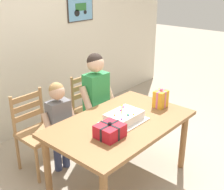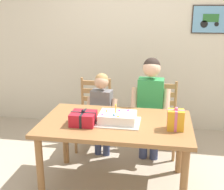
{
  "view_description": "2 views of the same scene",
  "coord_description": "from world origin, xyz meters",
  "px_view_note": "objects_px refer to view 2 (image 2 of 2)",
  "views": [
    {
      "loc": [
        -2.07,
        -1.71,
        2.11
      ],
      "look_at": [
        -0.01,
        0.11,
        1.0
      ],
      "focal_mm": 47.1,
      "sensor_mm": 36.0,
      "label": 1
    },
    {
      "loc": [
        0.43,
        -2.77,
        1.85
      ],
      "look_at": [
        -0.06,
        0.15,
        0.96
      ],
      "focal_mm": 48.02,
      "sensor_mm": 36.0,
      "label": 2
    }
  ],
  "objects_px": {
    "child_younger": "(102,107)",
    "child_older": "(150,99)",
    "chair_left": "(94,114)",
    "dining_table": "(116,130)",
    "birthday_cake": "(118,118)",
    "gift_box_red_large": "(176,120)",
    "chair_right": "(160,118)",
    "gift_box_beside_cake": "(83,118)"
  },
  "relations": [
    {
      "from": "dining_table",
      "to": "child_younger",
      "type": "relative_size",
      "value": 1.4
    },
    {
      "from": "child_older",
      "to": "child_younger",
      "type": "bearing_deg",
      "value": 179.95
    },
    {
      "from": "child_younger",
      "to": "gift_box_beside_cake",
      "type": "bearing_deg",
      "value": -91.75
    },
    {
      "from": "birthday_cake",
      "to": "child_older",
      "type": "bearing_deg",
      "value": 66.75
    },
    {
      "from": "birthday_cake",
      "to": "child_older",
      "type": "xyz_separation_m",
      "value": [
        0.29,
        0.68,
        -0.0
      ]
    },
    {
      "from": "chair_right",
      "to": "chair_left",
      "type": "bearing_deg",
      "value": 180.0
    },
    {
      "from": "dining_table",
      "to": "birthday_cake",
      "type": "height_order",
      "value": "birthday_cake"
    },
    {
      "from": "gift_box_beside_cake",
      "to": "child_older",
      "type": "distance_m",
      "value": 0.99
    },
    {
      "from": "child_older",
      "to": "gift_box_red_large",
      "type": "bearing_deg",
      "value": -70.6
    },
    {
      "from": "child_younger",
      "to": "chair_left",
      "type": "bearing_deg",
      "value": 125.27
    },
    {
      "from": "child_older",
      "to": "child_younger",
      "type": "distance_m",
      "value": 0.61
    },
    {
      "from": "dining_table",
      "to": "child_older",
      "type": "relative_size",
      "value": 1.18
    },
    {
      "from": "dining_table",
      "to": "birthday_cake",
      "type": "relative_size",
      "value": 3.42
    },
    {
      "from": "dining_table",
      "to": "gift_box_red_large",
      "type": "xyz_separation_m",
      "value": [
        0.58,
        -0.1,
        0.19
      ]
    },
    {
      "from": "chair_right",
      "to": "child_older",
      "type": "height_order",
      "value": "child_older"
    },
    {
      "from": "chair_right",
      "to": "child_older",
      "type": "xyz_separation_m",
      "value": [
        -0.12,
        -0.22,
        0.31
      ]
    },
    {
      "from": "child_older",
      "to": "dining_table",
      "type": "bearing_deg",
      "value": -115.7
    },
    {
      "from": "chair_left",
      "to": "child_older",
      "type": "relative_size",
      "value": 0.72
    },
    {
      "from": "chair_right",
      "to": "child_younger",
      "type": "bearing_deg",
      "value": -162.96
    },
    {
      "from": "gift_box_red_large",
      "to": "child_older",
      "type": "bearing_deg",
      "value": 109.4
    },
    {
      "from": "birthday_cake",
      "to": "dining_table",
      "type": "bearing_deg",
      "value": 129.95
    },
    {
      "from": "gift_box_beside_cake",
      "to": "chair_left",
      "type": "bearing_deg",
      "value": 97.49
    },
    {
      "from": "gift_box_beside_cake",
      "to": "chair_left",
      "type": "xyz_separation_m",
      "value": [
        -0.13,
        0.99,
        -0.33
      ]
    },
    {
      "from": "gift_box_red_large",
      "to": "child_younger",
      "type": "bearing_deg",
      "value": 138.67
    },
    {
      "from": "gift_box_red_large",
      "to": "child_younger",
      "type": "relative_size",
      "value": 0.21
    },
    {
      "from": "child_older",
      "to": "chair_left",
      "type": "bearing_deg",
      "value": 163.69
    },
    {
      "from": "dining_table",
      "to": "child_older",
      "type": "distance_m",
      "value": 0.74
    },
    {
      "from": "gift_box_beside_cake",
      "to": "child_older",
      "type": "bearing_deg",
      "value": 51.51
    },
    {
      "from": "birthday_cake",
      "to": "chair_right",
      "type": "height_order",
      "value": "birthday_cake"
    },
    {
      "from": "gift_box_beside_cake",
      "to": "gift_box_red_large",
      "type": "bearing_deg",
      "value": 1.35
    },
    {
      "from": "chair_right",
      "to": "child_younger",
      "type": "xyz_separation_m",
      "value": [
        -0.71,
        -0.22,
        0.18
      ]
    },
    {
      "from": "chair_left",
      "to": "chair_right",
      "type": "height_order",
      "value": "same"
    },
    {
      "from": "dining_table",
      "to": "gift_box_red_large",
      "type": "height_order",
      "value": "gift_box_red_large"
    },
    {
      "from": "chair_left",
      "to": "dining_table",
      "type": "bearing_deg",
      "value": -63.59
    },
    {
      "from": "birthday_cake",
      "to": "chair_right",
      "type": "xyz_separation_m",
      "value": [
        0.41,
        0.9,
        -0.31
      ]
    },
    {
      "from": "chair_right",
      "to": "child_older",
      "type": "relative_size",
      "value": 0.72
    },
    {
      "from": "gift_box_red_large",
      "to": "chair_right",
      "type": "bearing_deg",
      "value": 98.58
    },
    {
      "from": "gift_box_beside_cake",
      "to": "child_older",
      "type": "height_order",
      "value": "child_older"
    },
    {
      "from": "dining_table",
      "to": "chair_left",
      "type": "height_order",
      "value": "chair_left"
    },
    {
      "from": "chair_left",
      "to": "child_younger",
      "type": "distance_m",
      "value": 0.32
    },
    {
      "from": "child_younger",
      "to": "child_older",
      "type": "bearing_deg",
      "value": -0.05
    },
    {
      "from": "dining_table",
      "to": "birthday_cake",
      "type": "bearing_deg",
      "value": -50.05
    }
  ]
}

